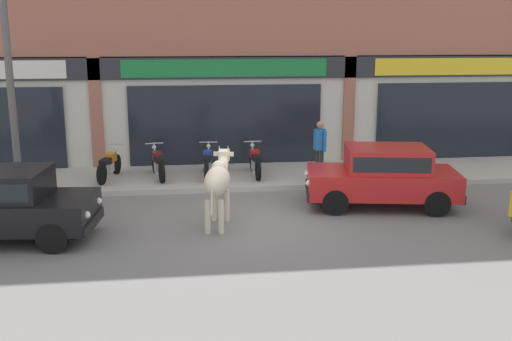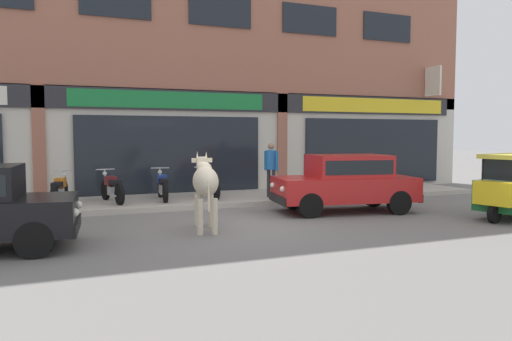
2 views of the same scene
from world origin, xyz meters
name	(u,v)px [view 1 (image 1 of 2)]	position (x,y,z in m)	size (l,w,h in m)	color
ground_plane	(244,218)	(0.00, 0.00, 0.00)	(90.00, 90.00, 0.00)	slate
sidewalk	(230,177)	(0.00, 3.69, 0.07)	(19.00, 2.97, 0.14)	#B7AFA3
shop_building	(224,10)	(0.01, 5.43, 4.75)	(23.00, 1.40, 9.90)	#9E604C
cow	(218,180)	(-0.61, -0.48, 1.01)	(0.85, 2.12, 1.61)	beige
car_0	(384,174)	(3.39, 0.45, 0.81)	(3.79, 2.19, 1.46)	black
car_1	(2,202)	(-4.94, -0.92, 0.81)	(3.73, 1.96, 1.46)	black
motorcycle_0	(109,165)	(-3.35, 3.55, 0.53)	(0.65, 1.79, 0.88)	black
motorcycle_1	(158,164)	(-2.03, 3.55, 0.53)	(0.59, 1.80, 0.88)	black
motorcycle_2	(208,163)	(-0.65, 3.54, 0.53)	(0.52, 1.81, 0.88)	black
motorcycle_3	(255,162)	(0.69, 3.50, 0.53)	(0.52, 1.81, 0.88)	black
pedestrian	(320,144)	(2.39, 2.86, 1.12)	(0.32, 0.45, 1.60)	#2D2D33
utility_pole	(11,90)	(-5.48, 2.50, 2.70)	(0.18, 0.18, 5.12)	#595651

